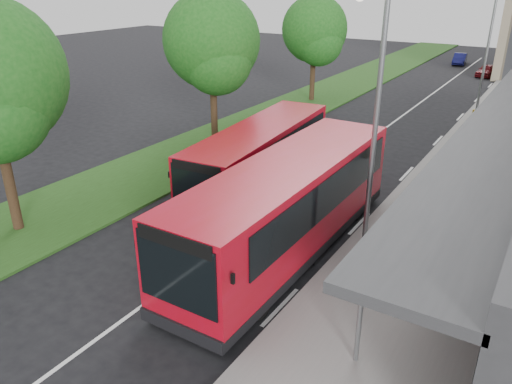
# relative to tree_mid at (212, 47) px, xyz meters

# --- Properties ---
(ground) EXTENTS (120.00, 120.00, 0.00)m
(ground) POSITION_rel_tree_mid_xyz_m (7.01, -9.05, -5.13)
(ground) COLOR black
(ground) RESTS_ON ground
(pavement) EXTENTS (5.00, 80.00, 0.15)m
(pavement) POSITION_rel_tree_mid_xyz_m (13.01, 10.95, -5.05)
(pavement) COLOR gray
(pavement) RESTS_ON ground
(grass_verge) EXTENTS (5.00, 80.00, 0.10)m
(grass_verge) POSITION_rel_tree_mid_xyz_m (0.01, 10.95, -5.08)
(grass_verge) COLOR #204115
(grass_verge) RESTS_ON ground
(lane_centre_line) EXTENTS (0.12, 70.00, 0.01)m
(lane_centre_line) POSITION_rel_tree_mid_xyz_m (7.01, 5.95, -5.12)
(lane_centre_line) COLOR silver
(lane_centre_line) RESTS_ON ground
(kerb_dashes) EXTENTS (0.12, 56.00, 0.01)m
(kerb_dashes) POSITION_rel_tree_mid_xyz_m (10.31, 9.95, -5.12)
(kerb_dashes) COLOR silver
(kerb_dashes) RESTS_ON ground
(tree_mid) EXTENTS (4.94, 4.94, 7.94)m
(tree_mid) POSITION_rel_tree_mid_xyz_m (0.00, 0.00, 0.00)
(tree_mid) COLOR black
(tree_mid) RESTS_ON ground
(tree_far) EXTENTS (4.58, 4.58, 7.34)m
(tree_far) POSITION_rel_tree_mid_xyz_m (0.00, 12.00, -0.39)
(tree_far) COLOR black
(tree_far) RESTS_ON ground
(lamp_post_near) EXTENTS (1.44, 0.28, 8.00)m
(lamp_post_near) POSITION_rel_tree_mid_xyz_m (11.13, -7.05, -0.41)
(lamp_post_near) COLOR gray
(lamp_post_near) RESTS_ON pavement
(lamp_post_far) EXTENTS (1.44, 0.28, 8.00)m
(lamp_post_far) POSITION_rel_tree_mid_xyz_m (11.13, 12.95, -0.41)
(lamp_post_far) COLOR gray
(lamp_post_far) RESTS_ON pavement
(bus_main) EXTENTS (3.00, 11.06, 3.13)m
(bus_main) POSITION_rel_tree_mid_xyz_m (8.94, -8.17, -3.53)
(bus_main) COLOR #AB091C
(bus_main) RESTS_ON ground
(bus_second) EXTENTS (3.25, 9.85, 2.74)m
(bus_second) POSITION_rel_tree_mid_xyz_m (5.39, -4.10, -3.72)
(bus_second) COLOR #AB091C
(bus_second) RESTS_ON ground
(litter_bin) EXTENTS (0.59, 0.59, 0.80)m
(litter_bin) POSITION_rel_tree_mid_xyz_m (12.63, 1.77, -4.58)
(litter_bin) COLOR #382917
(litter_bin) RESTS_ON pavement
(bollard) EXTENTS (0.18, 0.18, 1.08)m
(bollard) POSITION_rel_tree_mid_xyz_m (11.46, 10.15, -4.44)
(bollard) COLOR yellow
(bollard) RESTS_ON pavement
(car_near) EXTENTS (1.75, 3.38, 1.10)m
(car_near) POSITION_rel_tree_mid_xyz_m (9.33, 29.05, -4.58)
(car_near) COLOR #560C11
(car_near) RESTS_ON ground
(car_far) EXTENTS (1.53, 3.49, 1.12)m
(car_far) POSITION_rel_tree_mid_xyz_m (5.79, 34.90, -4.57)
(car_far) COLOR navy
(car_far) RESTS_ON ground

